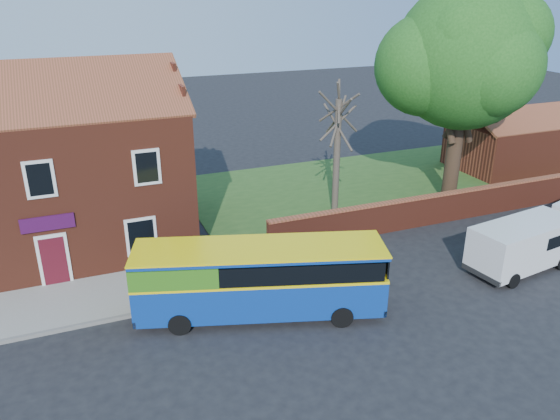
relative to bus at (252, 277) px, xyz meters
name	(u,v)px	position (x,y,z in m)	size (l,w,h in m)	color
ground	(286,351)	(0.29, -2.52, -1.57)	(120.00, 120.00, 0.00)	black
pavement	(60,305)	(-6.71, 3.23, -1.51)	(18.00, 3.50, 0.12)	gray
kerb	(61,330)	(-6.71, 1.48, -1.50)	(18.00, 0.15, 0.14)	slate
grass_strip	(399,182)	(13.29, 10.48, -1.55)	(26.00, 12.00, 0.04)	#426B28
shop_building	(44,177)	(-6.73, 8.98, 1.84)	(12.30, 8.13, 10.50)	maroon
boundary_wall	(464,204)	(13.29, 4.48, -0.76)	(22.00, 0.38, 1.60)	maroon
outbuilding	(515,143)	(22.29, 10.48, 0.04)	(8.20, 5.06, 4.17)	maroon
bus	(252,277)	(0.00, 0.00, 0.00)	(9.30, 4.87, 2.76)	#0D3897
van_near	(523,244)	(11.86, -0.98, -0.37)	(5.12, 2.63, 2.15)	white
large_tree	(464,61)	(14.51, 7.31, 6.14)	(9.65, 7.64, 11.77)	black
bare_tree	(337,151)	(7.38, 7.69, 1.87)	(2.51, 2.99, 6.70)	#4C4238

